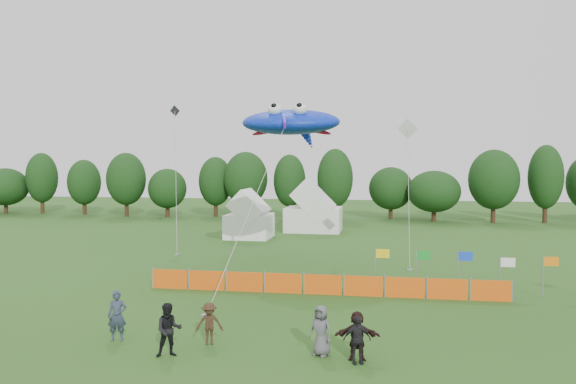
% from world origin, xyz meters
% --- Properties ---
extents(ground, '(160.00, 160.00, 0.00)m').
position_xyz_m(ground, '(0.00, 0.00, 0.00)').
color(ground, '#234C16').
rests_on(ground, ground).
extents(treeline, '(104.57, 8.78, 8.36)m').
position_xyz_m(treeline, '(1.61, 44.93, 4.18)').
color(treeline, '#382314').
rests_on(treeline, ground).
extents(tent_left, '(3.85, 3.85, 3.40)m').
position_xyz_m(tent_left, '(-7.11, 27.84, 1.72)').
color(tent_left, white).
rests_on(tent_left, ground).
extents(tent_right, '(5.31, 4.25, 3.75)m').
position_xyz_m(tent_right, '(-2.15, 33.39, 1.89)').
color(tent_right, white).
rests_on(tent_right, ground).
extents(barrier_fence, '(17.90, 0.06, 1.00)m').
position_xyz_m(barrier_fence, '(1.43, 7.92, 0.50)').
color(barrier_fence, '#E1520C').
rests_on(barrier_fence, ground).
extents(flag_row, '(10.73, 0.54, 2.20)m').
position_xyz_m(flag_row, '(9.08, 8.94, 1.41)').
color(flag_row, gray).
rests_on(flag_row, ground).
extents(spectator_a, '(0.77, 0.61, 1.85)m').
position_xyz_m(spectator_a, '(-5.29, -0.51, 0.92)').
color(spectator_a, '#2A3346').
rests_on(spectator_a, ground).
extents(spectator_b, '(1.08, 0.98, 1.82)m').
position_xyz_m(spectator_b, '(-2.77, -1.81, 0.91)').
color(spectator_b, black).
rests_on(spectator_b, ground).
extents(spectator_c, '(1.10, 0.80, 1.53)m').
position_xyz_m(spectator_c, '(-1.80, -0.39, 0.76)').
color(spectator_c, '#362315').
rests_on(spectator_c, ground).
extents(spectator_d, '(1.00, 0.66, 1.58)m').
position_xyz_m(spectator_d, '(3.54, -1.43, 0.79)').
color(spectator_d, black).
rests_on(spectator_d, ground).
extents(spectator_e, '(0.99, 0.86, 1.72)m').
position_xyz_m(spectator_e, '(2.29, -0.86, 0.86)').
color(spectator_e, '#4F4E54').
rests_on(spectator_e, ground).
extents(spectator_f, '(1.54, 0.63, 1.62)m').
position_xyz_m(spectator_f, '(3.53, -1.06, 0.81)').
color(spectator_f, black).
rests_on(spectator_f, ground).
extents(stingray_kite, '(6.14, 19.24, 10.10)m').
position_xyz_m(stingray_kite, '(-1.18, 14.65, 8.99)').
color(stingray_kite, '#1032E4').
rests_on(stingray_kite, ground).
extents(small_kite_white, '(1.35, 3.45, 9.45)m').
position_xyz_m(small_kite_white, '(5.94, 17.38, 6.70)').
color(small_kite_white, silver).
rests_on(small_kite_white, ground).
extents(small_kite_dark, '(2.97, 6.35, 11.23)m').
position_xyz_m(small_kite_dark, '(-11.44, 21.69, 6.56)').
color(small_kite_dark, black).
rests_on(small_kite_dark, ground).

